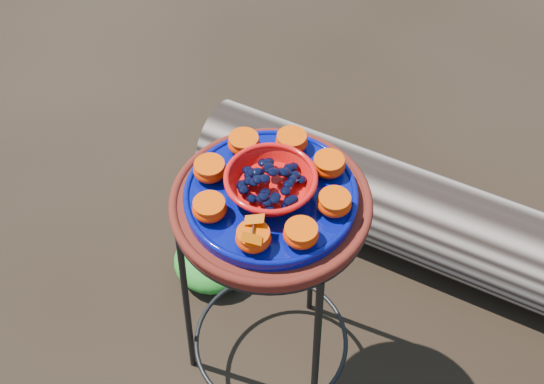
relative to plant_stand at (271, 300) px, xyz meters
The scene contains 18 objects.
ground 0.35m from the plant_stand, ahead, with size 60.00×60.00×0.00m, color black.
plant_stand is the anchor object (origin of this frame).
terracotta_saucer 0.37m from the plant_stand, ahead, with size 0.40×0.40×0.03m, color #541711.
cobalt_plate 0.39m from the plant_stand, ahead, with size 0.34×0.34×0.02m, color #030060.
red_bowl 0.43m from the plant_stand, ahead, with size 0.17×0.17×0.05m, color red, non-canonical shape.
glass_gems 0.46m from the plant_stand, ahead, with size 0.13×0.13×0.02m, color black, non-canonical shape.
orange_half_0 0.44m from the plant_stand, 73.09° to the right, with size 0.07×0.07×0.04m, color #B93000.
orange_half_1 0.44m from the plant_stand, 33.23° to the right, with size 0.07×0.07×0.04m, color #B93000.
orange_half_2 0.44m from the plant_stand, 11.77° to the left, with size 0.07×0.07×0.04m, color #B93000.
orange_half_3 0.44m from the plant_stand, 56.77° to the left, with size 0.07×0.07×0.04m, color #B93000.
orange_half_4 0.44m from the plant_stand, 101.77° to the left, with size 0.07×0.07×0.04m, color #B93000.
orange_half_5 0.44m from the plant_stand, 146.77° to the left, with size 0.07×0.07×0.04m, color #B93000.
orange_half_6 0.44m from the plant_stand, 168.23° to the right, with size 0.07×0.07×0.04m, color #B93000.
orange_half_7 0.44m from the plant_stand, 123.23° to the right, with size 0.07×0.07×0.04m, color #B93000.
butterfly 0.47m from the plant_stand, 73.09° to the right, with size 0.08×0.05×0.01m, color #B74300, non-canonical shape.
driftwood_log 0.67m from the plant_stand, 70.94° to the left, with size 1.51×0.40×0.28m, color black, non-canonical shape.
foliage_left 0.47m from the plant_stand, 150.23° to the left, with size 0.24×0.24×0.12m, color #1E661D.
foliage_back 0.69m from the plant_stand, 107.19° to the left, with size 0.31×0.31×0.16m, color #1E661D.
Camera 1 is at (0.45, -0.74, 1.78)m, focal length 45.00 mm.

